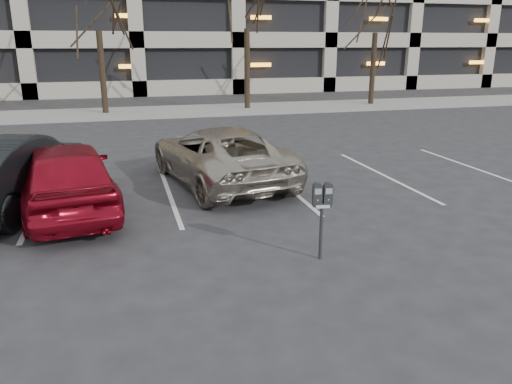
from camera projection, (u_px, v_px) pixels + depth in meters
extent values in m
plane|color=#28282B|center=(251.00, 218.00, 9.88)|extent=(140.00, 140.00, 0.00)
cube|color=gray|center=(169.00, 112.00, 24.65)|extent=(80.00, 4.00, 0.12)
cube|color=silver|center=(40.00, 201.00, 10.95)|extent=(0.10, 5.20, 0.00)
cube|color=silver|center=(168.00, 191.00, 11.65)|extent=(0.10, 5.20, 0.00)
cube|color=silver|center=(282.00, 183.00, 12.36)|extent=(0.10, 5.20, 0.00)
cube|color=silver|center=(384.00, 175.00, 13.06)|extent=(0.10, 5.20, 0.00)
cube|color=silver|center=(475.00, 168.00, 13.77)|extent=(0.10, 5.20, 0.00)
cylinder|color=black|center=(102.00, 74.00, 23.35)|extent=(0.28, 0.28, 3.87)
cylinder|color=black|center=(247.00, 70.00, 25.10)|extent=(0.28, 0.28, 4.00)
cylinder|color=black|center=(373.00, 70.00, 26.88)|extent=(0.28, 0.28, 3.83)
cylinder|color=black|center=(321.00, 233.00, 7.91)|extent=(0.06, 0.06, 0.90)
cube|color=black|center=(322.00, 204.00, 7.77)|extent=(0.31, 0.14, 0.06)
cube|color=silver|center=(323.00, 207.00, 7.73)|extent=(0.22, 0.04, 0.05)
cube|color=gray|center=(318.00, 192.00, 7.64)|extent=(0.11, 0.02, 0.09)
cube|color=gray|center=(329.00, 191.00, 7.66)|extent=(0.11, 0.02, 0.09)
imported|color=#B4AB99|center=(220.00, 155.00, 12.23)|extent=(3.19, 5.36, 1.40)
cube|color=#EE3C05|center=(211.00, 133.00, 11.12)|extent=(0.10, 0.20, 0.01)
imported|color=maroon|center=(67.00, 177.00, 10.05)|extent=(2.41, 4.61, 1.50)
imported|color=black|center=(7.00, 171.00, 10.30)|extent=(3.05, 5.10, 1.59)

